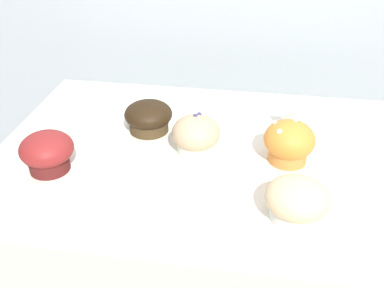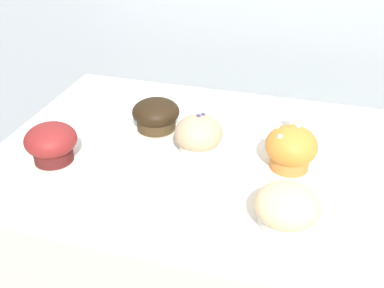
{
  "view_description": "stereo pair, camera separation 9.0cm",
  "coord_description": "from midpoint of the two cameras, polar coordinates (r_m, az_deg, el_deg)",
  "views": [
    {
      "loc": [
        0.05,
        -0.8,
        1.44
      ],
      "look_at": [
        -0.07,
        -0.04,
        0.96
      ],
      "focal_mm": 42.0,
      "sensor_mm": 36.0,
      "label": 1
    },
    {
      "loc": [
        0.14,
        -0.78,
        1.44
      ],
      "look_at": [
        -0.07,
        -0.04,
        0.96
      ],
      "focal_mm": 42.0,
      "sensor_mm": 36.0,
      "label": 2
    }
  ],
  "objects": [
    {
      "name": "muffin_front_right",
      "position": [
        0.78,
        15.23,
        -8.02
      ],
      "size": [
        0.11,
        0.11,
        0.07
      ],
      "color": "silver",
      "rests_on": "display_counter"
    },
    {
      "name": "serving_plate",
      "position": [
        0.89,
        -6.2,
        -3.94
      ],
      "size": [
        0.18,
        0.18,
        0.01
      ],
      "color": "beige",
      "rests_on": "display_counter"
    },
    {
      "name": "muffin_back_left",
      "position": [
        0.95,
        3.56,
        0.99
      ],
      "size": [
        0.1,
        0.1,
        0.08
      ],
      "color": "silver",
      "rests_on": "display_counter"
    },
    {
      "name": "wall_back",
      "position": [
        1.49,
        11.37,
        10.18
      ],
      "size": [
        3.2,
        0.1,
        1.8
      ],
      "primitive_type": "cube",
      "color": "#A8B2B7",
      "rests_on": "ground"
    },
    {
      "name": "muffin_front_left",
      "position": [
        0.94,
        -14.87,
        0.06
      ],
      "size": [
        0.11,
        0.11,
        0.08
      ],
      "color": "#521A19",
      "rests_on": "display_counter"
    },
    {
      "name": "muffin_back_right",
      "position": [
        1.03,
        -2.11,
        3.68
      ],
      "size": [
        0.11,
        0.11,
        0.07
      ],
      "color": "#41311B",
      "rests_on": "display_counter"
    },
    {
      "name": "price_card",
      "position": [
        1.03,
        16.13,
        2.08
      ],
      "size": [
        0.05,
        0.04,
        0.06
      ],
      "color": "white",
      "rests_on": "display_counter"
    },
    {
      "name": "muffin_front_center",
      "position": [
        0.93,
        15.23,
        -0.51
      ],
      "size": [
        0.1,
        0.1,
        0.09
      ],
      "color": "#CE7D38",
      "rests_on": "display_counter"
    }
  ]
}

